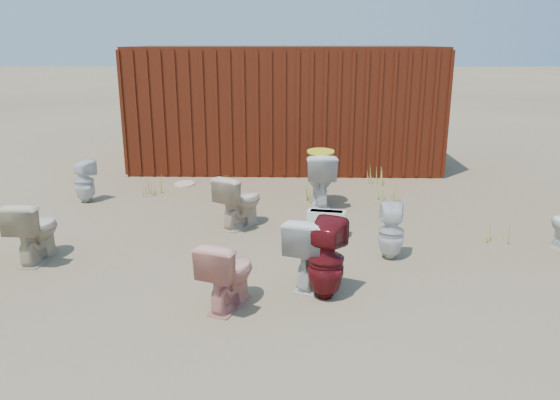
{
  "coord_description": "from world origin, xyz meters",
  "views": [
    {
      "loc": [
        0.15,
        -6.09,
        2.51
      ],
      "look_at": [
        0.0,
        0.6,
        0.55
      ],
      "focal_mm": 35.0,
      "sensor_mm": 36.0,
      "label": 1
    }
  ],
  "objects_px": {
    "toilet_front_c": "(313,250)",
    "toilet_back_yellowlid": "(320,179)",
    "shipping_container": "(285,107)",
    "loose_tank": "(326,224)",
    "toilet_front_maroon": "(326,260)",
    "toilet_back_beige_left": "(34,230)",
    "toilet_back_e": "(391,232)",
    "toilet_front_pink": "(228,273)",
    "toilet_back_a": "(84,181)",
    "toilet_back_beige_right": "(240,201)"
  },
  "relations": [
    {
      "from": "toilet_front_c",
      "to": "toilet_back_yellowlid",
      "type": "distance_m",
      "value": 2.97
    },
    {
      "from": "shipping_container",
      "to": "loose_tank",
      "type": "bearing_deg",
      "value": -82.14
    },
    {
      "from": "shipping_container",
      "to": "toilet_front_maroon",
      "type": "bearing_deg",
      "value": -85.47
    },
    {
      "from": "toilet_front_c",
      "to": "toilet_back_beige_left",
      "type": "distance_m",
      "value": 3.3
    },
    {
      "from": "toilet_front_maroon",
      "to": "toilet_back_beige_left",
      "type": "bearing_deg",
      "value": 8.7
    },
    {
      "from": "toilet_back_yellowlid",
      "to": "toilet_back_e",
      "type": "relative_size",
      "value": 1.25
    },
    {
      "from": "toilet_front_maroon",
      "to": "shipping_container",
      "type": "bearing_deg",
      "value": -61.53
    },
    {
      "from": "toilet_front_c",
      "to": "toilet_back_yellowlid",
      "type": "height_order",
      "value": "toilet_back_yellowlid"
    },
    {
      "from": "toilet_front_maroon",
      "to": "toilet_front_pink",
      "type": "bearing_deg",
      "value": 35.91
    },
    {
      "from": "toilet_front_maroon",
      "to": "toilet_back_a",
      "type": "height_order",
      "value": "toilet_front_maroon"
    },
    {
      "from": "toilet_back_beige_left",
      "to": "toilet_back_beige_right",
      "type": "height_order",
      "value": "toilet_back_beige_left"
    },
    {
      "from": "toilet_back_yellowlid",
      "to": "toilet_back_e",
      "type": "distance_m",
      "value": 2.35
    },
    {
      "from": "toilet_back_a",
      "to": "toilet_front_c",
      "type": "bearing_deg",
      "value": 166.97
    },
    {
      "from": "shipping_container",
      "to": "toilet_back_a",
      "type": "bearing_deg",
      "value": -137.55
    },
    {
      "from": "shipping_container",
      "to": "toilet_front_c",
      "type": "xyz_separation_m",
      "value": [
        0.37,
        -5.91,
        -0.81
      ]
    },
    {
      "from": "toilet_front_c",
      "to": "toilet_back_e",
      "type": "relative_size",
      "value": 1.16
    },
    {
      "from": "toilet_back_beige_left",
      "to": "toilet_back_yellowlid",
      "type": "relative_size",
      "value": 0.89
    },
    {
      "from": "toilet_front_maroon",
      "to": "toilet_back_beige_right",
      "type": "relative_size",
      "value": 1.1
    },
    {
      "from": "toilet_back_e",
      "to": "loose_tank",
      "type": "distance_m",
      "value": 1.06
    },
    {
      "from": "shipping_container",
      "to": "loose_tank",
      "type": "distance_m",
      "value": 4.58
    },
    {
      "from": "toilet_front_pink",
      "to": "toilet_back_beige_right",
      "type": "bearing_deg",
      "value": -66.71
    },
    {
      "from": "toilet_front_maroon",
      "to": "toilet_back_beige_left",
      "type": "xyz_separation_m",
      "value": [
        -3.36,
        0.92,
        -0.04
      ]
    },
    {
      "from": "toilet_front_maroon",
      "to": "loose_tank",
      "type": "xyz_separation_m",
      "value": [
        0.12,
        1.82,
        -0.24
      ]
    },
    {
      "from": "toilet_back_a",
      "to": "toilet_front_maroon",
      "type": "bearing_deg",
      "value": 164.97
    },
    {
      "from": "toilet_front_maroon",
      "to": "loose_tank",
      "type": "height_order",
      "value": "toilet_front_maroon"
    },
    {
      "from": "loose_tank",
      "to": "toilet_back_beige_right",
      "type": "bearing_deg",
      "value": 172.01
    },
    {
      "from": "shipping_container",
      "to": "toilet_back_beige_left",
      "type": "relative_size",
      "value": 8.02
    },
    {
      "from": "shipping_container",
      "to": "toilet_back_yellowlid",
      "type": "xyz_separation_m",
      "value": [
        0.6,
        -2.94,
        -0.78
      ]
    },
    {
      "from": "toilet_back_beige_left",
      "to": "toilet_back_beige_right",
      "type": "xyz_separation_m",
      "value": [
        2.3,
        1.27,
        -0.0
      ]
    },
    {
      "from": "toilet_back_a",
      "to": "toilet_back_yellowlid",
      "type": "relative_size",
      "value": 0.82
    },
    {
      "from": "shipping_container",
      "to": "toilet_back_e",
      "type": "height_order",
      "value": "shipping_container"
    },
    {
      "from": "toilet_front_maroon",
      "to": "toilet_back_e",
      "type": "height_order",
      "value": "toilet_front_maroon"
    },
    {
      "from": "toilet_front_maroon",
      "to": "toilet_back_a",
      "type": "xyz_separation_m",
      "value": [
        -3.67,
        3.33,
        -0.07
      ]
    },
    {
      "from": "toilet_back_beige_left",
      "to": "toilet_front_pink",
      "type": "bearing_deg",
      "value": 157.92
    },
    {
      "from": "toilet_front_maroon",
      "to": "toilet_back_e",
      "type": "xyz_separation_m",
      "value": [
        0.84,
        1.06,
        -0.08
      ]
    },
    {
      "from": "toilet_front_c",
      "to": "toilet_front_maroon",
      "type": "relative_size",
      "value": 0.94
    },
    {
      "from": "toilet_front_pink",
      "to": "toilet_back_e",
      "type": "height_order",
      "value": "toilet_front_pink"
    },
    {
      "from": "toilet_back_e",
      "to": "toilet_front_maroon",
      "type": "bearing_deg",
      "value": 58.49
    },
    {
      "from": "toilet_front_c",
      "to": "toilet_back_beige_left",
      "type": "xyz_separation_m",
      "value": [
        -3.24,
        0.59,
        -0.01
      ]
    },
    {
      "from": "loose_tank",
      "to": "toilet_back_a",
      "type": "bearing_deg",
      "value": 167.71
    },
    {
      "from": "toilet_back_e",
      "to": "loose_tank",
      "type": "xyz_separation_m",
      "value": [
        -0.72,
        0.75,
        -0.16
      ]
    },
    {
      "from": "toilet_back_beige_left",
      "to": "toilet_back_yellowlid",
      "type": "distance_m",
      "value": 4.2
    },
    {
      "from": "toilet_front_c",
      "to": "toilet_back_e",
      "type": "xyz_separation_m",
      "value": [
        0.96,
        0.73,
        -0.05
      ]
    },
    {
      "from": "toilet_front_c",
      "to": "loose_tank",
      "type": "height_order",
      "value": "toilet_front_c"
    },
    {
      "from": "shipping_container",
      "to": "loose_tank",
      "type": "xyz_separation_m",
      "value": [
        0.61,
        -4.42,
        -1.02
      ]
    },
    {
      "from": "toilet_back_e",
      "to": "toilet_back_beige_left",
      "type": "bearing_deg",
      "value": 8.73
    },
    {
      "from": "shipping_container",
      "to": "toilet_back_beige_left",
      "type": "xyz_separation_m",
      "value": [
        -2.87,
        -5.32,
        -0.83
      ]
    },
    {
      "from": "toilet_front_c",
      "to": "toilet_back_a",
      "type": "xyz_separation_m",
      "value": [
        -3.55,
        3.0,
        -0.05
      ]
    },
    {
      "from": "toilet_back_beige_right",
      "to": "toilet_back_e",
      "type": "distance_m",
      "value": 2.21
    },
    {
      "from": "shipping_container",
      "to": "toilet_front_maroon",
      "type": "xyz_separation_m",
      "value": [
        0.49,
        -6.23,
        -0.79
      ]
    }
  ]
}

